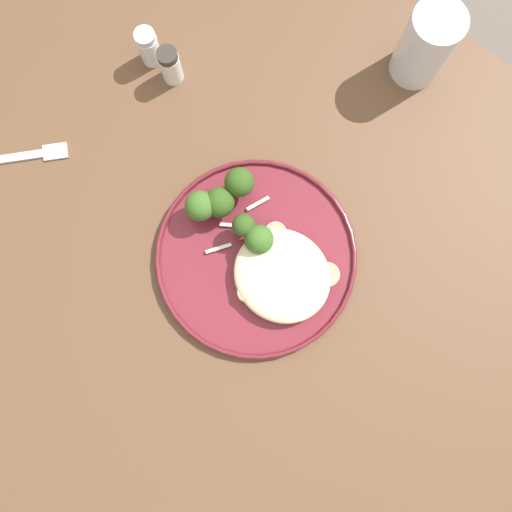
{
  "coord_description": "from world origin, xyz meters",
  "views": [
    {
      "loc": [
        0.02,
        -0.07,
        1.51
      ],
      "look_at": [
        -0.06,
        0.02,
        0.76
      ],
      "focal_mm": 37.58,
      "sensor_mm": 36.0,
      "label": 1
    }
  ],
  "objects_px": {
    "seared_scallop_tiny_bay": "(282,275)",
    "seared_scallop_front_small": "(280,303)",
    "seared_scallop_half_hidden": "(327,275)",
    "salt_shaker": "(149,47)",
    "broccoli_floret_right_tilted": "(239,182)",
    "water_glass": "(425,48)",
    "seared_scallop_on_noodles": "(277,288)",
    "seared_scallop_tilted_round": "(312,257)",
    "seared_scallop_right_edge": "(246,293)",
    "dinner_fork": "(11,158)",
    "broccoli_floret_center_pile": "(200,206)",
    "dinner_plate": "(256,257)",
    "broccoli_floret_left_leaning": "(244,226)",
    "seared_scallop_left_edge": "(276,233)",
    "broccoli_floret_beside_noodles": "(259,240)",
    "pepper_shaker": "(170,65)",
    "broccoli_floret_rear_charred": "(219,202)"
  },
  "relations": [
    {
      "from": "seared_scallop_right_edge",
      "to": "salt_shaker",
      "type": "distance_m",
      "value": 0.39
    },
    {
      "from": "broccoli_floret_rear_charred",
      "to": "salt_shaker",
      "type": "xyz_separation_m",
      "value": [
        -0.24,
        0.11,
        -0.01
      ]
    },
    {
      "from": "seared_scallop_right_edge",
      "to": "dinner_fork",
      "type": "bearing_deg",
      "value": -168.16
    },
    {
      "from": "broccoli_floret_beside_noodles",
      "to": "broccoli_floret_right_tilted",
      "type": "distance_m",
      "value": 0.08
    },
    {
      "from": "seared_scallop_tilted_round",
      "to": "broccoli_floret_center_pile",
      "type": "relative_size",
      "value": 0.4
    },
    {
      "from": "seared_scallop_left_edge",
      "to": "broccoli_floret_rear_charred",
      "type": "relative_size",
      "value": 0.55
    },
    {
      "from": "seared_scallop_half_hidden",
      "to": "broccoli_floret_left_leaning",
      "type": "bearing_deg",
      "value": -167.18
    },
    {
      "from": "seared_scallop_half_hidden",
      "to": "salt_shaker",
      "type": "distance_m",
      "value": 0.43
    },
    {
      "from": "seared_scallop_front_small",
      "to": "seared_scallop_tiny_bay",
      "type": "bearing_deg",
      "value": 127.0
    },
    {
      "from": "water_glass",
      "to": "seared_scallop_tilted_round",
      "type": "bearing_deg",
      "value": -76.95
    },
    {
      "from": "seared_scallop_right_edge",
      "to": "broccoli_floret_beside_noodles",
      "type": "xyz_separation_m",
      "value": [
        -0.04,
        0.07,
        0.02
      ]
    },
    {
      "from": "seared_scallop_on_noodles",
      "to": "seared_scallop_tilted_round",
      "type": "height_order",
      "value": "seared_scallop_on_noodles"
    },
    {
      "from": "seared_scallop_tilted_round",
      "to": "salt_shaker",
      "type": "bearing_deg",
      "value": 169.05
    },
    {
      "from": "seared_scallop_front_small",
      "to": "dinner_plate",
      "type": "bearing_deg",
      "value": 159.04
    },
    {
      "from": "seared_scallop_half_hidden",
      "to": "broccoli_floret_right_tilted",
      "type": "bearing_deg",
      "value": 176.25
    },
    {
      "from": "seared_scallop_on_noodles",
      "to": "broccoli_floret_right_tilted",
      "type": "height_order",
      "value": "broccoli_floret_right_tilted"
    },
    {
      "from": "dinner_plate",
      "to": "seared_scallop_left_edge",
      "type": "relative_size",
      "value": 9.42
    },
    {
      "from": "seared_scallop_left_edge",
      "to": "water_glass",
      "type": "height_order",
      "value": "water_glass"
    },
    {
      "from": "seared_scallop_left_edge",
      "to": "seared_scallop_tilted_round",
      "type": "relative_size",
      "value": 1.3
    },
    {
      "from": "seared_scallop_left_edge",
      "to": "seared_scallop_front_small",
      "type": "relative_size",
      "value": 1.07
    },
    {
      "from": "broccoli_floret_left_leaning",
      "to": "broccoli_floret_right_tilted",
      "type": "xyz_separation_m",
      "value": [
        -0.04,
        0.04,
        0.0
      ]
    },
    {
      "from": "seared_scallop_front_small",
      "to": "seared_scallop_left_edge",
      "type": "bearing_deg",
      "value": 135.26
    },
    {
      "from": "broccoli_floret_right_tilted",
      "to": "water_glass",
      "type": "bearing_deg",
      "value": 78.47
    },
    {
      "from": "seared_scallop_tiny_bay",
      "to": "seared_scallop_front_small",
      "type": "height_order",
      "value": "seared_scallop_front_small"
    },
    {
      "from": "broccoli_floret_center_pile",
      "to": "pepper_shaker",
      "type": "bearing_deg",
      "value": 144.52
    },
    {
      "from": "broccoli_floret_beside_noodles",
      "to": "water_glass",
      "type": "height_order",
      "value": "water_glass"
    },
    {
      "from": "seared_scallop_on_noodles",
      "to": "broccoli_floret_left_leaning",
      "type": "distance_m",
      "value": 0.1
    },
    {
      "from": "dinner_fork",
      "to": "seared_scallop_front_small",
      "type": "bearing_deg",
      "value": 13.38
    },
    {
      "from": "broccoli_floret_rear_charred",
      "to": "dinner_fork",
      "type": "height_order",
      "value": "broccoli_floret_rear_charred"
    },
    {
      "from": "broccoli_floret_left_leaning",
      "to": "seared_scallop_on_noodles",
      "type": "bearing_deg",
      "value": -19.03
    },
    {
      "from": "dinner_fork",
      "to": "salt_shaker",
      "type": "bearing_deg",
      "value": 79.65
    },
    {
      "from": "dinner_fork",
      "to": "salt_shaker",
      "type": "distance_m",
      "value": 0.26
    },
    {
      "from": "broccoli_floret_rear_charred",
      "to": "seared_scallop_right_edge",
      "type": "bearing_deg",
      "value": -31.31
    },
    {
      "from": "seared_scallop_front_small",
      "to": "seared_scallop_tilted_round",
      "type": "height_order",
      "value": "same"
    },
    {
      "from": "broccoli_floret_rear_charred",
      "to": "dinner_plate",
      "type": "bearing_deg",
      "value": -12.67
    },
    {
      "from": "seared_scallop_tiny_bay",
      "to": "pepper_shaker",
      "type": "height_order",
      "value": "pepper_shaker"
    },
    {
      "from": "seared_scallop_tiny_bay",
      "to": "broccoli_floret_beside_noodles",
      "type": "distance_m",
      "value": 0.06
    },
    {
      "from": "seared_scallop_on_noodles",
      "to": "seared_scallop_front_small",
      "type": "xyz_separation_m",
      "value": [
        0.02,
        -0.01,
        -0.0
      ]
    },
    {
      "from": "seared_scallop_half_hidden",
      "to": "dinner_fork",
      "type": "relative_size",
      "value": 0.22
    },
    {
      "from": "seared_scallop_tilted_round",
      "to": "water_glass",
      "type": "height_order",
      "value": "water_glass"
    },
    {
      "from": "dinner_plate",
      "to": "broccoli_floret_center_pile",
      "type": "height_order",
      "value": "broccoli_floret_center_pile"
    },
    {
      "from": "broccoli_floret_rear_charred",
      "to": "water_glass",
      "type": "bearing_deg",
      "value": 79.24
    },
    {
      "from": "broccoli_floret_right_tilted",
      "to": "seared_scallop_left_edge",
      "type": "bearing_deg",
      "value": -10.33
    },
    {
      "from": "broccoli_floret_left_leaning",
      "to": "salt_shaker",
      "type": "xyz_separation_m",
      "value": [
        -0.29,
        0.11,
        -0.01
      ]
    },
    {
      "from": "broccoli_floret_beside_noodles",
      "to": "water_glass",
      "type": "relative_size",
      "value": 0.44
    },
    {
      "from": "seared_scallop_front_small",
      "to": "broccoli_floret_center_pile",
      "type": "relative_size",
      "value": 0.48
    },
    {
      "from": "seared_scallop_half_hidden",
      "to": "water_glass",
      "type": "xyz_separation_m",
      "value": [
        -0.11,
        0.34,
        0.04
      ]
    },
    {
      "from": "seared_scallop_half_hidden",
      "to": "broccoli_floret_center_pile",
      "type": "height_order",
      "value": "broccoli_floret_center_pile"
    },
    {
      "from": "seared_scallop_front_small",
      "to": "broccoli_floret_rear_charred",
      "type": "relative_size",
      "value": 0.51
    },
    {
      "from": "broccoli_floret_left_leaning",
      "to": "dinner_plate",
      "type": "bearing_deg",
      "value": -24.05
    }
  ]
}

